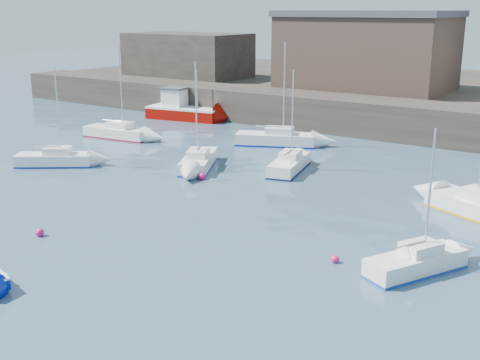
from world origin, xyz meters
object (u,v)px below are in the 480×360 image
Objects in this scene: sailboat_e at (118,132)px; buoy_far at (202,180)px; fishing_boat at (183,109)px; sailboat_c at (416,262)px; sailboat_b at (199,161)px; buoy_near at (40,236)px; sailboat_a at (55,159)px; buoy_mid at (335,263)px; sailboat_h at (276,139)px; sailboat_f at (289,164)px.

buoy_far is at bearing -24.29° from sailboat_e.
fishing_boat is 38.42m from sailboat_c.
buoy_near is (1.78, -14.64, -0.47)m from sailboat_b.
sailboat_a is 10.05m from sailboat_b.
sailboat_a reaches higher than buoy_near.
sailboat_e reaches higher than sailboat_b.
sailboat_c is at bearing 17.30° from buoy_mid.
sailboat_e is 17.14× the size of buoy_far.
sailboat_a is 19.19× the size of buoy_mid.
sailboat_h is 23.05× the size of buoy_mid.
buoy_far reaches higher than buoy_near.
fishing_boat is 22.23× the size of buoy_mid.
sailboat_c reaches higher than buoy_mid.
sailboat_h is 23.68m from buoy_near.
sailboat_e is (-3.13, 9.16, 0.03)m from sailboat_a.
buoy_mid is (26.57, -13.35, -0.51)m from sailboat_e.
sailboat_f is at bearing -31.30° from fishing_boat.
sailboat_e is 18.95× the size of buoy_near.
sailboat_a reaches higher than sailboat_c.
buoy_near is at bearing -102.55° from sailboat_f.
sailboat_c reaches higher than fishing_boat.
fishing_boat is 14.70m from sailboat_h.
buoy_far is (2.10, -2.36, -0.47)m from sailboat_b.
fishing_boat is at bearing 148.70° from sailboat_f.
sailboat_e is at bearing 155.71° from buoy_far.
sailboat_h is at bearing 92.43° from buoy_near.
sailboat_f is 16.46× the size of buoy_near.
sailboat_b is at bearing 96.94° from buoy_near.
sailboat_f is at bearing 138.05° from sailboat_c.
buoy_far is (0.32, 12.28, 0.00)m from buoy_near.
sailboat_e is 13.48m from sailboat_h.
fishing_boat is at bearing 159.99° from sailboat_h.
sailboat_a reaches higher than sailboat_f.
sailboat_b reaches higher than sailboat_f.
sailboat_a is at bearing 169.87° from buoy_mid.
sailboat_b is at bearing -94.95° from sailboat_h.
buoy_far is (15.13, -16.40, -0.96)m from fishing_boat.
sailboat_h is at bearing 56.94° from sailboat_a.
sailboat_f is (18.67, -11.35, -0.48)m from fishing_boat.
sailboat_c is at bearing -22.54° from sailboat_e.
fishing_boat is 1.17× the size of sailboat_f.
sailboat_c is at bearing -6.84° from sailboat_a.
sailboat_e is at bearing 126.03° from buoy_near.
buoy_far is at bearing 150.86° from buoy_mid.
sailboat_b is 9.05m from sailboat_h.
sailboat_b reaches higher than fishing_boat.
buoy_mid is (14.90, -9.49, -0.47)m from sailboat_b.
sailboat_b is (8.54, 5.31, -0.00)m from sailboat_a.
fishing_boat is at bearing 144.08° from sailboat_c.
sailboat_b is at bearing -154.50° from sailboat_f.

